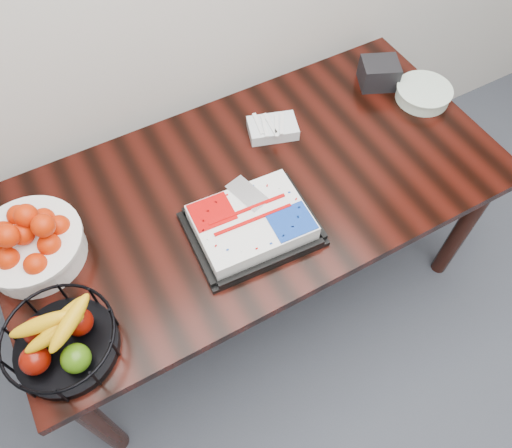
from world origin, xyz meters
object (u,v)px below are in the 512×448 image
tangerine_bowl (28,241)px  napkin_box (379,73)px  table (254,199)px  plate_stack (423,94)px  fruit_basket (61,340)px  cake_tray (252,224)px

tangerine_bowl → napkin_box: (1.45, 0.14, -0.04)m
table → tangerine_bowl: (-0.75, 0.08, 0.18)m
tangerine_bowl → plate_stack: tangerine_bowl is taller
tangerine_bowl → table: bearing=-6.3°
fruit_basket → napkin_box: bearing=18.4°
table → napkin_box: bearing=17.4°
cake_tray → tangerine_bowl: size_ratio=1.29×
cake_tray → tangerine_bowl: (-0.65, 0.25, 0.05)m
table → plate_stack: size_ratio=8.17×
fruit_basket → plate_stack: (1.56, 0.32, -0.04)m
table → napkin_box: 0.74m
cake_tray → napkin_box: size_ratio=2.98×
napkin_box → cake_tray: bearing=-154.3°
table → cake_tray: size_ratio=4.17×
cake_tray → plate_stack: (0.90, 0.22, -0.01)m
table → tangerine_bowl: 0.77m
cake_tray → plate_stack: bearing=13.7°
fruit_basket → cake_tray: bearing=8.7°
table → fruit_basket: (-0.76, -0.27, 0.16)m
tangerine_bowl → napkin_box: tangerine_bowl is taller
cake_tray → plate_stack: 0.93m
table → tangerine_bowl: tangerine_bowl is taller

